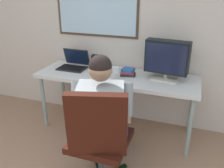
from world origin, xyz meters
TOP-DOWN VIEW (x-y plane):
  - wall_rear at (-0.00, 2.50)m, footprint 5.53×0.08m
  - desk at (0.23, 2.14)m, footprint 1.86×0.60m
  - office_chair at (0.38, 1.19)m, footprint 0.58×0.57m
  - person_seated at (0.32, 1.45)m, footprint 0.64×0.85m
  - crt_monitor at (0.77, 2.19)m, footprint 0.48×0.25m
  - laptop at (-0.36, 2.22)m, footprint 0.34×0.29m
  - wine_glass at (0.26, 2.01)m, footprint 0.09×0.09m
  - desk_speaker at (-0.07, 2.23)m, footprint 0.09×0.08m
  - book_stack at (0.35, 2.18)m, footprint 0.18×0.16m
  - cd_case at (0.06, 2.05)m, footprint 0.15×0.13m

SIDE VIEW (x-z plane):
  - office_chair at x=0.38m, z-range 0.06..1.05m
  - person_seated at x=0.32m, z-range 0.02..1.22m
  - desk at x=0.23m, z-range 0.30..1.03m
  - cd_case at x=0.06m, z-range 0.72..0.73m
  - book_stack at x=0.35m, z-range 0.72..0.80m
  - laptop at x=-0.36m, z-range 0.67..0.89m
  - desk_speaker at x=-0.07m, z-range 0.72..0.91m
  - wine_glass at x=0.26m, z-range 0.75..0.89m
  - crt_monitor at x=0.77m, z-range 0.75..1.18m
  - wall_rear at x=0.00m, z-range 0.01..2.79m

